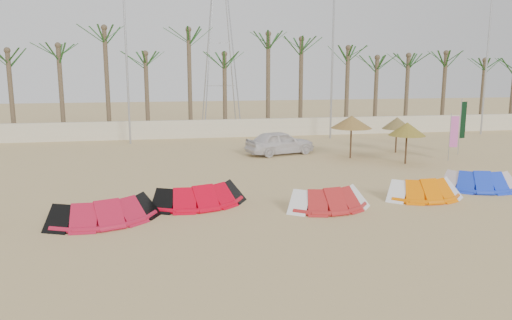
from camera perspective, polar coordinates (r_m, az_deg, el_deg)
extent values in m
plane|color=tan|center=(15.38, 4.08, -8.90)|extent=(120.00, 120.00, 0.00)
cube|color=beige|center=(36.48, -4.54, 3.61)|extent=(60.00, 0.30, 1.30)
cylinder|color=brown|center=(38.96, -25.94, 6.86)|extent=(0.32, 0.32, 6.50)
ellipsoid|color=#194719|center=(38.93, -26.34, 11.63)|extent=(4.00, 4.00, 2.40)
cylinder|color=brown|center=(37.56, -10.97, 7.63)|extent=(0.32, 0.32, 6.50)
ellipsoid|color=#194719|center=(37.54, -11.15, 12.59)|extent=(4.00, 4.00, 2.40)
cylinder|color=brown|center=(38.78, 4.11, 7.89)|extent=(0.32, 0.32, 6.50)
ellipsoid|color=#194719|center=(38.76, 4.17, 12.70)|extent=(4.00, 4.00, 2.40)
cylinder|color=brown|center=(42.40, 17.43, 7.67)|extent=(0.32, 0.32, 6.50)
ellipsoid|color=#194719|center=(42.37, 17.68, 12.06)|extent=(4.00, 4.00, 2.40)
cylinder|color=brown|center=(46.65, 26.24, 7.30)|extent=(0.32, 0.32, 6.50)
ellipsoid|color=#194719|center=(46.63, 26.58, 11.28)|extent=(4.00, 4.00, 2.40)
cylinder|color=#A5A8AD|center=(34.09, -14.57, 10.98)|extent=(0.14, 0.14, 11.00)
cylinder|color=#A5A8AD|center=(35.96, 8.72, 11.16)|extent=(0.14, 0.14, 11.00)
cylinder|color=#A5A8AD|center=(41.44, 24.88, 10.24)|extent=(0.14, 0.14, 11.00)
cylinder|color=#B61331|center=(17.46, -16.86, -6.59)|extent=(3.22, 1.40, 0.20)
cube|color=black|center=(17.75, -21.75, -6.10)|extent=(0.95, 1.24, 0.40)
cube|color=black|center=(17.39, -11.86, -5.89)|extent=(0.95, 1.24, 0.40)
cylinder|color=red|center=(18.77, -6.41, -4.97)|extent=(3.21, 1.23, 0.20)
cube|color=black|center=(18.79, -11.00, -4.61)|extent=(0.92, 1.23, 0.40)
cube|color=black|center=(18.97, -1.94, -4.26)|extent=(0.92, 1.23, 0.40)
cylinder|color=#B31F20|center=(18.36, 8.42, -5.37)|extent=(2.78, 0.62, 0.20)
cube|color=white|center=(18.06, 4.54, -5.07)|extent=(0.76, 1.18, 0.40)
cube|color=white|center=(18.84, 11.96, -4.60)|extent=(0.76, 1.18, 0.40)
cylinder|color=#FF7300|center=(20.61, 18.77, -4.05)|extent=(2.74, 0.27, 0.20)
cube|color=white|center=(20.10, 15.58, -3.80)|extent=(0.63, 1.11, 0.40)
cube|color=white|center=(21.28, 21.57, -3.37)|extent=(0.63, 1.11, 0.40)
cylinder|color=blue|center=(22.94, 24.19, -2.96)|extent=(2.72, 1.05, 0.20)
cube|color=beige|center=(22.30, 21.41, -2.73)|extent=(0.91, 1.23, 0.40)
cube|color=beige|center=(23.71, 26.59, -2.36)|extent=(0.91, 1.23, 0.40)
cylinder|color=#4C331E|center=(28.57, 10.80, 2.49)|extent=(0.10, 0.10, 2.31)
cone|color=olive|center=(28.45, 10.86, 4.30)|extent=(2.30, 2.30, 0.70)
cylinder|color=#4C331E|center=(27.63, 16.79, 1.75)|extent=(0.10, 0.10, 2.12)
cone|color=olive|center=(27.52, 16.89, 3.42)|extent=(1.96, 1.96, 0.70)
cylinder|color=#4C331E|center=(31.08, 15.75, 2.69)|extent=(0.10, 0.10, 2.04)
cone|color=olive|center=(30.98, 15.82, 4.10)|extent=(1.78, 1.78, 0.70)
cylinder|color=#A5A8AD|center=(29.22, 21.26, 2.43)|extent=(0.04, 0.04, 2.61)
cube|color=#DE5EBE|center=(29.30, 21.67, 3.04)|extent=(0.40, 0.15, 1.70)
cylinder|color=#A5A8AD|center=(31.46, 22.27, 3.52)|extent=(0.04, 0.04, 3.28)
cube|color=black|center=(31.53, 22.66, 4.23)|extent=(0.41, 0.12, 2.13)
imported|color=silver|center=(29.42, 2.75, 2.01)|extent=(4.39, 2.71, 1.39)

